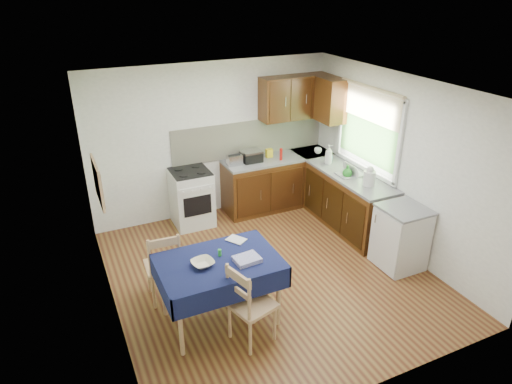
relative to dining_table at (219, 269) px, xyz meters
name	(u,v)px	position (x,y,z in m)	size (l,w,h in m)	color
floor	(270,274)	(0.92, 0.56, -0.70)	(4.20, 4.20, 0.00)	#522716
ceiling	(273,89)	(0.92, 0.56, 1.80)	(4.00, 4.20, 0.02)	white
wall_back	(213,140)	(0.92, 2.66, 0.55)	(4.00, 0.02, 2.50)	white
wall_front	(381,283)	(0.92, -1.54, 0.55)	(4.00, 0.02, 2.50)	white
wall_left	(104,223)	(-1.08, 0.56, 0.55)	(0.02, 4.20, 2.50)	silver
wall_right	(398,165)	(2.92, 0.56, 0.55)	(0.02, 4.20, 2.50)	white
base_cabinets	(310,191)	(2.28, 1.82, -0.27)	(1.90, 2.30, 0.86)	black
worktop_back	(279,158)	(1.97, 2.36, 0.18)	(1.90, 0.60, 0.04)	slate
worktop_right	(351,176)	(2.62, 1.21, 0.18)	(0.60, 1.70, 0.04)	slate
worktop_corner	(312,152)	(2.62, 2.36, 0.18)	(0.60, 0.60, 0.04)	slate
splashback	(250,138)	(1.57, 2.65, 0.50)	(2.70, 0.02, 0.60)	#E9E5C5
upper_cabinets	(306,98)	(2.44, 2.36, 1.15)	(1.20, 0.85, 0.70)	black
stove	(192,198)	(0.42, 2.36, -0.24)	(0.60, 0.61, 0.92)	silver
window	(369,124)	(2.89, 1.26, 0.95)	(0.04, 1.48, 1.26)	#305824
fridge	(401,237)	(2.62, 0.01, -0.26)	(0.58, 0.60, 0.89)	silver
corkboard	(98,182)	(-1.05, 0.86, 0.90)	(0.04, 0.62, 0.47)	tan
dining_table	(219,269)	(0.00, 0.00, 0.00)	(1.33, 0.90, 0.81)	#0E123A
chair_far	(164,264)	(-0.47, 0.63, -0.20)	(0.45, 0.45, 0.96)	tan
chair_near	(248,303)	(0.15, -0.45, -0.19)	(0.53, 0.53, 0.97)	tan
toaster	(234,160)	(1.16, 2.34, 0.28)	(0.24, 0.15, 0.18)	#B8B8BD
sandwich_press	(251,156)	(1.47, 2.38, 0.29)	(0.32, 0.28, 0.19)	black
sauce_bottle	(281,154)	(1.94, 2.22, 0.30)	(0.05, 0.05, 0.20)	red
yellow_packet	(269,153)	(1.82, 2.42, 0.27)	(0.11, 0.07, 0.14)	yellow
dish_rack	(350,174)	(2.60, 1.21, 0.22)	(0.39, 0.29, 0.18)	#96969B
kettle	(369,177)	(2.62, 0.79, 0.33)	(0.17, 0.17, 0.29)	silver
cup	(318,151)	(2.66, 2.23, 0.25)	(0.13, 0.13, 0.10)	white
soap_bottle_a	(329,155)	(2.55, 1.74, 0.36)	(0.12, 0.12, 0.32)	silver
soap_bottle_b	(329,158)	(2.58, 1.77, 0.29)	(0.08, 0.09, 0.18)	#2078BD
soap_bottle_c	(347,171)	(2.51, 1.17, 0.29)	(0.15, 0.15, 0.19)	#248524
plate_bowl	(203,263)	(-0.19, -0.01, 0.13)	(0.24, 0.24, 0.06)	beige
book	(232,243)	(0.27, 0.27, 0.11)	(0.16, 0.22, 0.02)	white
spice_jar	(220,253)	(0.05, 0.09, 0.15)	(0.04, 0.04, 0.08)	green
tea_towel	(247,259)	(0.28, -0.14, 0.13)	(0.28, 0.22, 0.05)	navy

